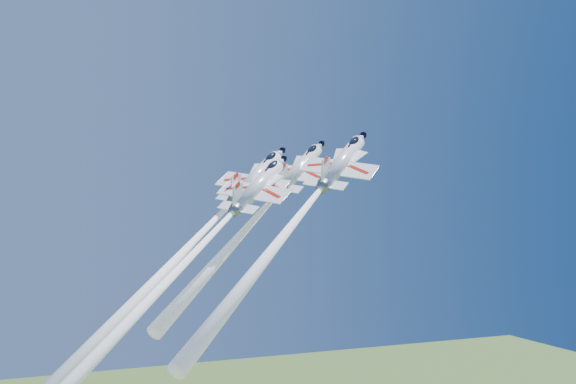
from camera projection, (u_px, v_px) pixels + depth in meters
name	position (u px, v px, depth m)	size (l,w,h in m)	color
jet_lead	(261.00, 212.00, 94.49)	(29.90, 27.78, 33.66)	white
jet_left	(190.00, 245.00, 84.18)	(34.88, 32.88, 40.67)	white
jet_right	(299.00, 216.00, 82.29)	(31.16, 29.06, 35.39)	white
jet_slot	(172.00, 276.00, 74.57)	(36.38, 34.64, 43.47)	white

